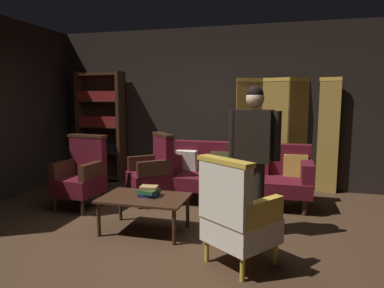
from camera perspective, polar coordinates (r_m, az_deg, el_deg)
The scene contains 13 objects.
ground_plane at distance 4.12m, azimuth -2.95°, elevation -14.71°, with size 10.00×10.00×0.00m, color #3D2819.
back_wall at distance 6.18m, azimuth 3.95°, elevation 6.13°, with size 7.20×0.10×2.80m, color black.
folding_screen at distance 5.95m, azimuth 15.49°, elevation 1.80°, with size 1.67×0.34×1.90m.
bookshelf at distance 6.72m, azimuth -14.86°, elevation 3.15°, with size 0.90×0.32×2.05m.
velvet_couch at distance 5.23m, azimuth 7.71°, elevation -4.64°, with size 2.12×0.78×0.88m.
coffee_table at distance 4.09m, azimuth -7.93°, elevation -9.34°, with size 1.00×0.64×0.42m.
armchair_gilt_accent at distance 3.26m, azimuth 7.48°, elevation -11.71°, with size 0.81×0.81×1.04m.
armchair_wing_left at distance 5.17m, azimuth -6.52°, elevation -4.38°, with size 0.81×0.81×1.04m.
armchair_wing_right at distance 5.14m, azimuth -17.95°, elevation -4.80°, with size 0.63×0.63×1.04m.
standing_figure at distance 3.88m, azimuth 10.29°, elevation -0.48°, with size 0.58×0.28×1.70m.
book_navy_cloth at distance 4.10m, azimuth -7.17°, elevation -8.35°, with size 0.22×0.18×0.04m, color navy.
book_green_cloth at distance 4.09m, azimuth -7.18°, elevation -7.80°, with size 0.22×0.19×0.04m, color #1E4C28.
book_tan_leather at distance 4.08m, azimuth -7.19°, elevation -7.24°, with size 0.20×0.15×0.04m, color #9E7A47.
Camera 1 is at (1.17, -3.62, 1.57)m, focal length 31.97 mm.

